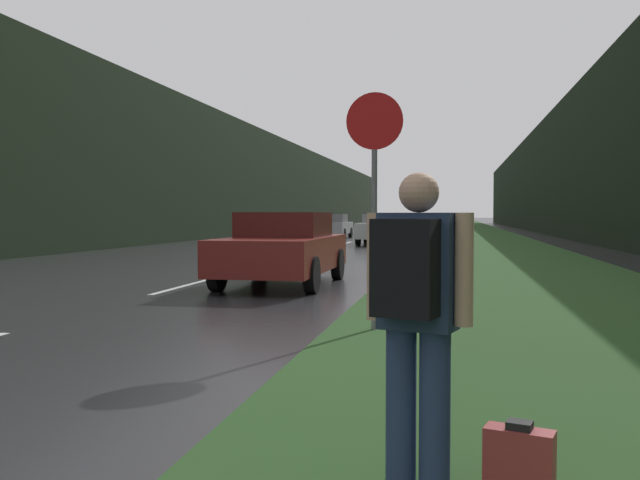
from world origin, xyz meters
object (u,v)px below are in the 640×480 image
(car_passing_near, at_px, (283,248))
(car_passing_far, at_px, (382,229))
(hitchhiker_with_backpack, at_px, (416,309))
(suitcase, at_px, (519,464))
(stop_sign, at_px, (374,184))
(car_oncoming, at_px, (334,226))

(car_passing_near, xyz_separation_m, car_passing_far, (-0.00, 19.04, 0.01))
(hitchhiker_with_backpack, bearing_deg, suitcase, 14.56)
(stop_sign, height_order, car_passing_near, stop_sign)
(hitchhiker_with_backpack, bearing_deg, stop_sign, 115.32)
(car_passing_near, distance_m, car_oncoming, 27.57)
(suitcase, bearing_deg, car_oncoming, 117.61)
(stop_sign, height_order, hitchhiker_with_backpack, stop_sign)
(suitcase, bearing_deg, hitchhiker_with_backpack, -165.44)
(stop_sign, bearing_deg, hitchhiker_with_backpack, -80.75)
(car_passing_near, bearing_deg, car_passing_far, -90.00)
(stop_sign, relative_size, car_passing_far, 0.62)
(stop_sign, distance_m, hitchhiker_with_backpack, 4.96)
(stop_sign, distance_m, suitcase, 5.27)
(hitchhiker_with_backpack, relative_size, suitcase, 4.13)
(car_passing_near, height_order, car_oncoming, car_passing_near)
(car_passing_far, distance_m, car_oncoming, 9.10)
(hitchhiker_with_backpack, relative_size, car_oncoming, 0.40)
(car_passing_far, height_order, car_oncoming, car_oncoming)
(suitcase, distance_m, car_passing_near, 10.69)
(car_oncoming, bearing_deg, car_passing_far, -65.25)
(hitchhiker_with_backpack, bearing_deg, car_passing_near, 124.27)
(hitchhiker_with_backpack, xyz_separation_m, suitcase, (0.53, -0.01, -0.77))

